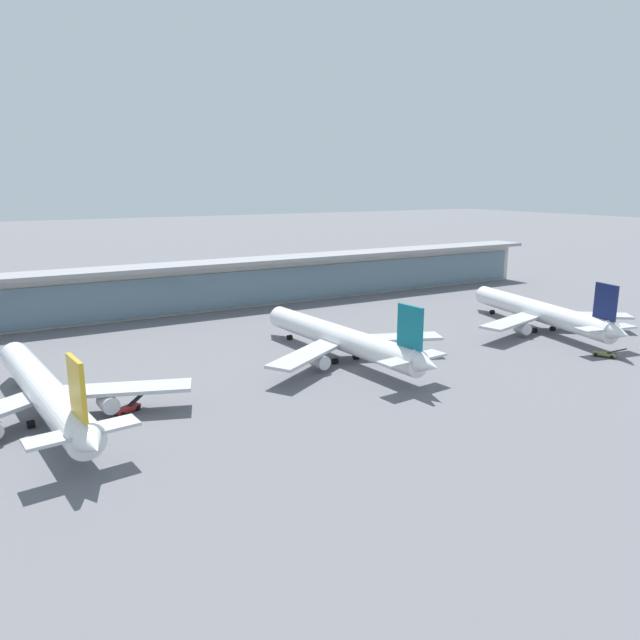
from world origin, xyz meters
name	(u,v)px	position (x,y,z in m)	size (l,w,h in m)	color
ground_plane	(358,369)	(0.00, 0.00, 0.00)	(1200.00, 1200.00, 0.00)	slate
airliner_left_stand	(45,392)	(-60.72, 2.04, 5.08)	(46.34, 60.62, 16.14)	white
airliner_centre_stand	(342,338)	(0.21, 7.17, 5.08)	(46.43, 60.65, 16.14)	white
airliner_right_stand	(541,312)	(61.16, 3.87, 5.08)	(45.80, 60.31, 16.14)	white
service_truck_near_nose_red	(128,408)	(-48.34, -0.80, 0.81)	(6.62, 4.45, 2.70)	#B21E1E
service_truck_by_tail_olive	(606,354)	(53.79, -20.87, 0.81)	(4.14, 6.73, 2.70)	olive
terminal_building	(229,283)	(0.00, 74.46, 7.87)	(245.37, 12.80, 15.20)	beige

